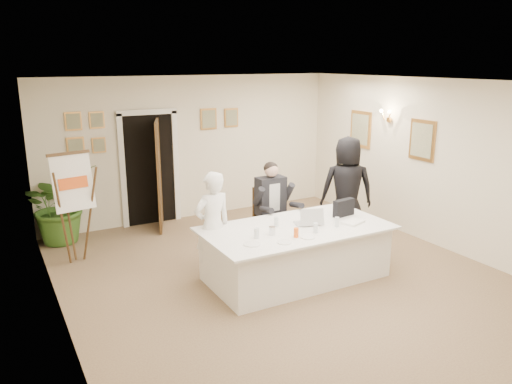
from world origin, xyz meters
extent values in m
plane|color=brown|center=(0.00, 0.00, 0.00)|extent=(7.00, 7.00, 0.00)
cube|color=white|center=(0.00, 0.00, 2.80)|extent=(6.00, 7.00, 0.02)
cube|color=beige|center=(0.00, 3.50, 1.40)|extent=(6.00, 0.10, 2.80)
cube|color=beige|center=(-3.00, 0.00, 1.40)|extent=(0.10, 7.00, 2.80)
cube|color=beige|center=(3.00, 0.00, 1.40)|extent=(0.10, 7.00, 2.80)
cube|color=black|center=(-0.90, 3.47, 1.05)|extent=(0.92, 0.06, 2.10)
cube|color=white|center=(-1.42, 3.44, 1.05)|extent=(0.10, 0.06, 2.20)
cube|color=white|center=(-0.38, 3.44, 1.05)|extent=(0.10, 0.06, 2.20)
cube|color=#3F2A14|center=(-0.85, 3.05, 1.03)|extent=(0.33, 0.81, 2.02)
cube|color=white|center=(0.15, -0.03, 0.38)|extent=(2.49, 1.25, 0.75)
cube|color=white|center=(0.15, -0.03, 0.76)|extent=(2.67, 1.43, 0.03)
cube|color=white|center=(-2.53, 2.00, 1.31)|extent=(0.62, 0.29, 0.84)
imported|color=white|center=(-0.90, 0.53, 0.80)|extent=(0.62, 0.45, 1.59)
imported|color=black|center=(1.80, 0.90, 0.92)|extent=(1.07, 0.96, 1.84)
imported|color=#366120|center=(-2.60, 3.20, 0.67)|extent=(1.56, 1.50, 1.34)
cube|color=black|center=(1.07, 0.07, 0.90)|extent=(0.38, 0.15, 0.26)
cube|color=white|center=(0.97, -0.27, 0.79)|extent=(0.38, 0.32, 0.03)
cylinder|color=white|center=(-0.74, -0.34, 0.78)|extent=(0.28, 0.28, 0.01)
cylinder|color=white|center=(-0.33, -0.48, 0.78)|extent=(0.22, 0.22, 0.01)
cylinder|color=white|center=(0.04, -0.47, 0.78)|extent=(0.22, 0.22, 0.01)
cylinder|color=silver|center=(-0.57, -0.16, 0.84)|extent=(0.07, 0.07, 0.14)
cylinder|color=silver|center=(0.25, -0.36, 0.84)|extent=(0.08, 0.08, 0.14)
cylinder|color=silver|center=(0.67, -0.29, 0.84)|extent=(0.08, 0.08, 0.14)
cylinder|color=silver|center=(-0.08, 0.14, 0.84)|extent=(0.08, 0.08, 0.14)
cylinder|color=#FA5E15|center=(-0.09, -0.38, 0.84)|extent=(0.08, 0.08, 0.13)
cylinder|color=silver|center=(-0.31, -0.13, 0.83)|extent=(0.12, 0.12, 0.11)
camera|label=1|loc=(-3.60, -5.65, 3.07)|focal=35.00mm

